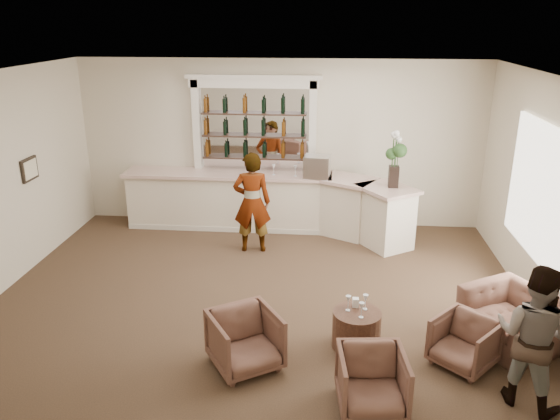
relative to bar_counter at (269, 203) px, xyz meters
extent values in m
plane|color=brown|center=(0.16, -3.00, -0.57)|extent=(8.00, 8.00, 0.00)
cube|color=beige|center=(0.16, 0.50, 1.08)|extent=(8.00, 0.04, 3.30)
cube|color=beige|center=(4.16, -3.00, 1.08)|extent=(0.04, 7.00, 3.30)
cube|color=silver|center=(0.16, -3.00, 2.73)|extent=(8.00, 7.00, 0.04)
cube|color=white|center=(4.13, -2.50, 1.13)|extent=(0.05, 2.40, 1.90)
cube|color=black|center=(-3.81, -1.80, 1.08)|extent=(0.04, 0.46, 0.38)
cube|color=beige|center=(-3.78, -1.80, 1.08)|extent=(0.01, 0.38, 0.30)
cube|color=white|center=(-0.84, 0.15, -0.03)|extent=(4.00, 0.70, 1.08)
cube|color=#C7AA9B|center=(-0.84, 0.13, 0.54)|extent=(4.10, 0.82, 0.06)
cube|color=white|center=(1.51, -0.08, -0.03)|extent=(1.12, 1.04, 1.08)
cube|color=#C7AA9B|center=(1.51, -0.10, 0.54)|extent=(1.27, 1.19, 0.06)
cube|color=white|center=(2.21, -0.60, -0.03)|extent=(1.08, 1.14, 1.08)
cube|color=#C7AA9B|center=(2.21, -0.62, 0.54)|extent=(1.24, 1.29, 0.06)
cube|color=silver|center=(-0.84, -0.18, -0.52)|extent=(4.00, 0.06, 0.10)
cube|color=white|center=(-0.34, 0.48, 1.38)|extent=(2.15, 0.02, 1.65)
cube|color=silver|center=(-1.49, 0.42, 0.88)|extent=(0.14, 0.16, 2.90)
cube|color=silver|center=(0.81, 0.42, 0.88)|extent=(0.14, 0.16, 2.90)
cube|color=silver|center=(-0.34, 0.42, 2.27)|extent=(2.52, 0.16, 0.18)
cube|color=silver|center=(-0.34, 0.42, 2.39)|extent=(2.64, 0.20, 0.08)
cube|color=#312118|center=(-0.34, 0.37, 0.81)|extent=(2.05, 0.20, 0.03)
cube|color=#312118|center=(-0.34, 0.37, 1.25)|extent=(2.05, 0.20, 0.03)
cube|color=#312118|center=(-0.34, 0.37, 1.69)|extent=(2.05, 0.20, 0.03)
cylinder|color=#513323|center=(1.56, -3.99, -0.32)|extent=(0.62, 0.62, 0.50)
imported|color=gray|center=(-0.20, -1.02, 0.34)|extent=(0.71, 0.51, 1.83)
imported|color=gray|center=(3.36, -4.89, 0.25)|extent=(1.01, 0.98, 1.65)
imported|color=brown|center=(0.20, -4.54, -0.22)|extent=(1.07, 1.07, 0.72)
imported|color=brown|center=(1.67, -5.15, -0.24)|extent=(0.79, 0.81, 0.67)
imported|color=brown|center=(2.84, -4.27, -0.26)|extent=(0.96, 0.96, 0.63)
imported|color=brown|center=(3.56, -3.74, -0.22)|extent=(1.39, 1.44, 0.71)
cube|color=silver|center=(0.93, -0.08, 0.78)|extent=(0.52, 0.45, 0.42)
cube|color=black|center=(2.31, -0.57, 0.76)|extent=(0.17, 0.17, 0.39)
cube|color=white|center=(1.54, -3.85, -0.01)|extent=(0.08, 0.08, 0.12)
camera|label=1|loc=(1.13, -10.14, 3.46)|focal=35.00mm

